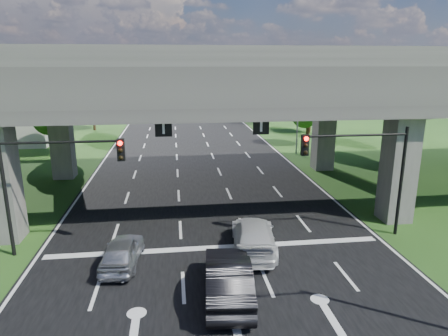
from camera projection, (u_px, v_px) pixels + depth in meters
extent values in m
plane|color=#1F3F14|center=(225.00, 285.00, 17.06)|extent=(160.00, 160.00, 0.00)
cube|color=black|center=(206.00, 204.00, 26.65)|extent=(18.00, 120.00, 0.03)
cube|color=#3C3937|center=(202.00, 81.00, 26.51)|extent=(80.00, 15.00, 2.00)
cube|color=#595752|center=(213.00, 56.00, 19.17)|extent=(80.00, 0.50, 1.00)
cube|color=#595752|center=(196.00, 58.00, 33.07)|extent=(80.00, 0.50, 1.00)
cube|color=#595752|center=(0.00, 176.00, 20.58)|extent=(1.60, 1.60, 7.00)
cube|color=#595752|center=(61.00, 135.00, 32.09)|extent=(1.60, 1.60, 7.00)
cube|color=#595752|center=(399.00, 163.00, 23.25)|extent=(1.60, 1.60, 7.00)
cube|color=#595752|center=(324.00, 130.00, 34.75)|extent=(1.60, 1.60, 7.00)
cube|color=black|center=(163.00, 128.00, 20.01)|extent=(0.85, 0.06, 0.85)
cube|color=black|center=(261.00, 126.00, 20.62)|extent=(0.85, 0.06, 0.85)
cylinder|color=black|center=(401.00, 182.00, 21.34)|extent=(0.18, 0.18, 6.00)
cylinder|color=black|center=(356.00, 135.00, 20.33)|extent=(5.50, 0.12, 0.12)
cube|color=black|center=(305.00, 145.00, 19.93)|extent=(0.35, 0.28, 1.05)
sphere|color=#FF0C05|center=(306.00, 139.00, 19.69)|extent=(0.22, 0.22, 0.22)
cylinder|color=black|center=(6.00, 197.00, 18.92)|extent=(0.18, 0.18, 6.00)
cylinder|color=black|center=(60.00, 142.00, 18.58)|extent=(5.50, 0.12, 0.12)
cube|color=black|center=(121.00, 150.00, 18.84)|extent=(0.35, 0.28, 1.05)
sphere|color=#FF0C05|center=(120.00, 143.00, 18.60)|extent=(0.22, 0.22, 0.22)
cylinder|color=gray|center=(298.00, 105.00, 40.06)|extent=(0.16, 0.16, 10.00)
cylinder|color=gray|center=(286.00, 57.00, 38.66)|extent=(3.00, 0.10, 0.10)
cube|color=gray|center=(271.00, 58.00, 38.51)|extent=(0.60, 0.25, 0.18)
cylinder|color=gray|center=(263.00, 93.00, 55.39)|extent=(0.16, 0.16, 10.00)
cylinder|color=gray|center=(253.00, 58.00, 54.00)|extent=(3.00, 0.10, 0.10)
cube|color=gray|center=(242.00, 59.00, 53.85)|extent=(0.60, 0.25, 0.18)
cylinder|color=black|center=(53.00, 140.00, 39.87)|extent=(0.36, 0.36, 3.30)
sphere|color=#154312|center=(50.00, 110.00, 39.10)|extent=(4.50, 4.50, 4.50)
sphere|color=#154312|center=(52.00, 96.00, 38.51)|extent=(3.60, 3.60, 3.60)
sphere|color=#154312|center=(49.00, 119.00, 39.68)|extent=(3.30, 3.30, 3.30)
cylinder|color=black|center=(46.00, 130.00, 47.23)|extent=(0.36, 0.36, 2.86)
sphere|color=#154312|center=(44.00, 108.00, 46.57)|extent=(3.90, 3.90, 3.90)
sphere|color=#154312|center=(46.00, 98.00, 46.03)|extent=(3.12, 3.12, 3.12)
sphere|color=#154312|center=(43.00, 114.00, 47.11)|extent=(2.86, 2.86, 2.86)
cylinder|color=black|center=(94.00, 118.00, 55.30)|extent=(0.36, 0.36, 3.52)
sphere|color=#154312|center=(92.00, 94.00, 54.48)|extent=(4.80, 4.80, 4.80)
sphere|color=#154312|center=(93.00, 84.00, 53.87)|extent=(3.84, 3.84, 3.84)
sphere|color=#154312|center=(91.00, 101.00, 55.07)|extent=(3.52, 3.52, 3.52)
cylinder|color=black|center=(308.00, 132.00, 45.08)|extent=(0.36, 0.36, 3.08)
sphere|color=#154312|center=(309.00, 107.00, 44.36)|extent=(4.20, 4.20, 4.20)
sphere|color=#154312|center=(314.00, 96.00, 43.80)|extent=(3.36, 3.36, 3.36)
sphere|color=#154312|center=(305.00, 114.00, 44.93)|extent=(3.08, 3.08, 3.08)
cylinder|color=black|center=(310.00, 122.00, 53.14)|extent=(0.36, 0.36, 2.86)
sphere|color=#154312|center=(311.00, 103.00, 52.47)|extent=(3.90, 3.90, 3.90)
sphere|color=#154312|center=(315.00, 94.00, 51.93)|extent=(3.12, 3.12, 3.12)
sphere|color=#154312|center=(307.00, 108.00, 53.02)|extent=(2.86, 2.86, 2.86)
cylinder|color=black|center=(267.00, 114.00, 60.27)|extent=(0.36, 0.36, 3.30)
sphere|color=#154312|center=(267.00, 94.00, 59.50)|extent=(4.50, 4.50, 4.50)
sphere|color=#154312|center=(271.00, 84.00, 58.91)|extent=(3.60, 3.60, 3.60)
sphere|color=#154312|center=(265.00, 99.00, 60.08)|extent=(3.30, 3.30, 3.30)
imported|color=#B9BBC1|center=(122.00, 252.00, 18.50)|extent=(1.95, 4.09, 1.35)
imported|color=black|center=(228.00, 278.00, 15.95)|extent=(2.20, 5.25, 1.69)
imported|color=#BABABA|center=(253.00, 236.00, 19.95)|extent=(2.82, 5.46, 1.51)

